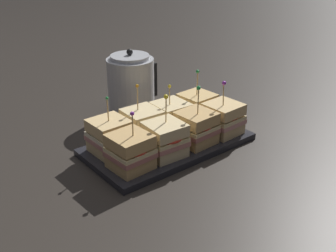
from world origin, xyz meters
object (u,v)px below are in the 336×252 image
at_px(sandwich_back_center_left, 142,125).
at_px(kettle_steel, 131,86).
at_px(sandwich_front_center_left, 165,139).
at_px(sandwich_front_far_left, 130,152).
at_px(sandwich_back_far_left, 110,136).
at_px(sandwich_front_center_right, 196,128).
at_px(sandwich_front_far_right, 223,119).
at_px(serving_platter, 168,144).
at_px(sandwich_back_far_right, 197,107).
at_px(sandwich_back_center_right, 171,117).

bearing_deg(sandwich_back_center_left, kettle_steel, 63.22).
bearing_deg(sandwich_front_center_left, sandwich_front_far_left, 179.40).
distance_m(sandwich_back_center_left, kettle_steel, 0.23).
bearing_deg(kettle_steel, sandwich_back_far_left, -135.95).
distance_m(sandwich_front_center_right, sandwich_back_far_left, 0.24).
distance_m(sandwich_front_far_right, kettle_steel, 0.33).
relative_size(sandwich_front_center_left, sandwich_back_center_left, 1.01).
height_order(serving_platter, sandwich_back_far_right, sandwich_back_far_right).
bearing_deg(sandwich_front_far_right, sandwich_back_far_right, 89.87).
xyz_separation_m(sandwich_front_far_left, kettle_steel, (0.21, 0.30, 0.04)).
bearing_deg(sandwich_back_center_right, sandwich_back_center_left, 179.27).
xyz_separation_m(sandwich_front_center_right, kettle_steel, (-0.01, 0.30, 0.04)).
height_order(sandwich_front_center_left, sandwich_front_center_right, sandwich_front_center_right).
xyz_separation_m(sandwich_back_center_right, sandwich_back_far_right, (0.11, 0.00, 0.00)).
relative_size(sandwich_back_far_left, kettle_steel, 0.71).
bearing_deg(sandwich_back_far_right, sandwich_front_center_left, -152.83).
relative_size(serving_platter, sandwich_back_center_left, 2.79).
height_order(sandwich_front_far_left, sandwich_back_center_right, sandwich_front_far_left).
height_order(serving_platter, sandwich_front_far_left, sandwich_front_far_left).
relative_size(sandwich_front_far_right, sandwich_back_far_left, 1.03).
xyz_separation_m(sandwich_back_center_left, kettle_steel, (0.10, 0.20, 0.04)).
bearing_deg(sandwich_front_far_left, serving_platter, 18.25).
distance_m(sandwich_back_far_right, kettle_steel, 0.23).
bearing_deg(sandwich_back_center_right, sandwich_front_center_left, -135.11).
bearing_deg(sandwich_front_center_left, sandwich_front_center_right, 0.32).
bearing_deg(sandwich_front_center_left, kettle_steel, 71.09).
distance_m(sandwich_front_center_left, sandwich_back_far_right, 0.24).
distance_m(sandwich_front_far_left, sandwich_front_center_right, 0.22).
height_order(sandwich_back_center_left, sandwich_back_center_right, sandwich_back_center_left).
relative_size(serving_platter, kettle_steel, 2.07).
distance_m(sandwich_front_far_left, sandwich_back_far_left, 0.10).
distance_m(sandwich_front_far_left, sandwich_back_center_right, 0.23).
bearing_deg(serving_platter, kettle_steel, 78.67).
bearing_deg(sandwich_front_far_left, kettle_steel, 55.23).
xyz_separation_m(sandwich_back_far_right, kettle_steel, (-0.11, 0.20, 0.04)).
bearing_deg(sandwich_back_center_left, sandwich_front_center_left, -92.15).
relative_size(serving_platter, sandwich_back_far_right, 2.78).
distance_m(serving_platter, kettle_steel, 0.27).
bearing_deg(sandwich_back_center_right, kettle_steel, 90.15).
relative_size(sandwich_front_far_right, sandwich_back_far_right, 0.98).
bearing_deg(sandwich_front_center_left, sandwich_back_center_left, 87.85).
distance_m(sandwich_front_center_left, kettle_steel, 0.32).
distance_m(sandwich_front_far_left, kettle_steel, 0.37).
bearing_deg(sandwich_back_center_left, sandwich_front_center_right, -44.84).
bearing_deg(sandwich_front_center_left, sandwich_back_center_right, 44.89).
bearing_deg(sandwich_back_center_left, sandwich_back_center_right, -0.73).
relative_size(sandwich_back_center_right, sandwich_back_far_right, 0.88).
bearing_deg(sandwich_front_center_right, kettle_steel, 91.01).
distance_m(serving_platter, sandwich_front_center_left, 0.09).
distance_m(sandwich_back_center_left, sandwich_back_center_right, 0.10).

